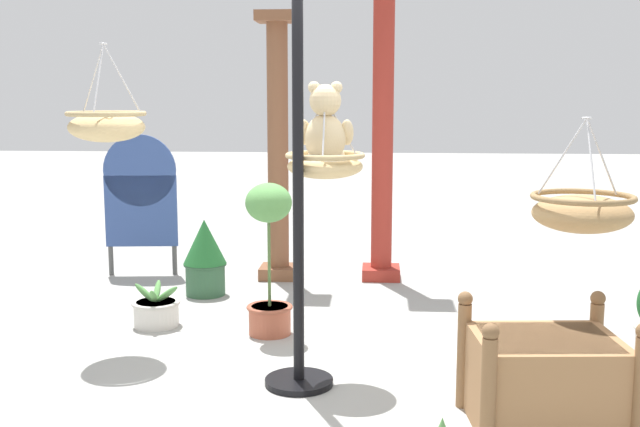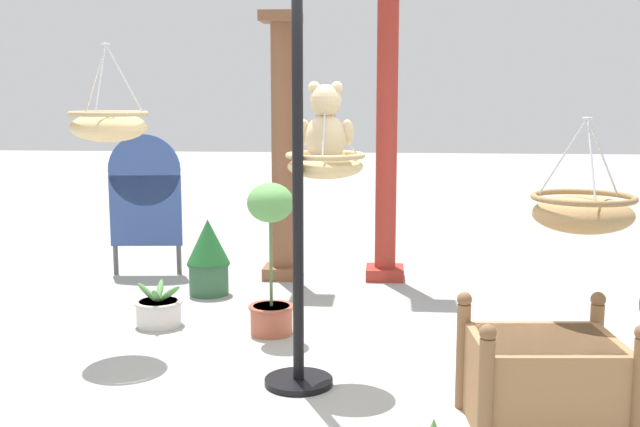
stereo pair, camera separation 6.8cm
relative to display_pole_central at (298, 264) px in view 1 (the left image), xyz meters
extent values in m
plane|color=#9E9E99|center=(0.11, 0.08, -0.79)|extent=(40.00, 40.00, 0.00)
cylinder|color=black|center=(0.00, 0.00, 0.44)|extent=(0.07, 0.07, 2.46)
cylinder|color=black|center=(0.00, 0.00, -0.77)|extent=(0.44, 0.44, 0.04)
ellipsoid|color=tan|center=(0.15, 0.25, 0.59)|extent=(0.49, 0.49, 0.16)
torus|color=tan|center=(0.15, 0.25, 0.67)|extent=(0.52, 0.52, 0.04)
ellipsoid|color=silver|center=(0.15, 0.25, 0.61)|extent=(0.43, 0.43, 0.13)
cylinder|color=#B7B7BC|center=(0.25, 0.31, 0.85)|extent=(0.21, 0.13, 0.37)
cylinder|color=#B7B7BC|center=(0.05, 0.31, 0.85)|extent=(0.21, 0.13, 0.37)
cylinder|color=#B7B7BC|center=(0.15, 0.14, 0.85)|extent=(0.01, 0.24, 0.37)
torus|color=#B7B7BC|center=(0.15, 0.25, 1.03)|extent=(0.06, 0.06, 0.01)
ellipsoid|color=#D1B789|center=(0.15, 0.26, 0.77)|extent=(0.27, 0.23, 0.31)
sphere|color=#D1B789|center=(0.15, 0.26, 1.02)|extent=(0.25, 0.25, 0.21)
ellipsoid|color=beige|center=(0.15, 0.33, 1.00)|extent=(0.11, 0.09, 0.07)
sphere|color=black|center=(0.15, 0.36, 1.00)|extent=(0.03, 0.03, 0.03)
sphere|color=#D1B789|center=(0.08, 0.26, 1.10)|extent=(0.08, 0.08, 0.08)
sphere|color=#D1B789|center=(0.22, 0.26, 1.10)|extent=(0.08, 0.08, 0.08)
ellipsoid|color=#D1B789|center=(0.01, 0.29, 0.81)|extent=(0.08, 0.15, 0.20)
ellipsoid|color=#D1B789|center=(0.29, 0.29, 0.81)|extent=(0.08, 0.15, 0.20)
ellipsoid|color=#D1B789|center=(0.08, 0.37, 0.66)|extent=(0.10, 0.18, 0.10)
ellipsoid|color=#D1B789|center=(0.22, 0.37, 0.66)|extent=(0.10, 0.18, 0.10)
ellipsoid|color=tan|center=(-1.45, 0.71, 0.82)|extent=(0.54, 0.54, 0.21)
torus|color=tan|center=(-1.45, 0.71, 0.92)|extent=(0.57, 0.57, 0.04)
cylinder|color=#B7B7BC|center=(-1.34, 0.77, 1.16)|extent=(0.23, 0.14, 0.49)
cylinder|color=#B7B7BC|center=(-1.56, 0.77, 1.16)|extent=(0.23, 0.14, 0.49)
cylinder|color=#B7B7BC|center=(-1.45, 0.59, 1.16)|extent=(0.01, 0.26, 0.49)
torus|color=#B7B7BC|center=(-1.45, 0.71, 1.41)|extent=(0.06, 0.06, 0.01)
ellipsoid|color=#A37F51|center=(1.73, 0.02, 0.34)|extent=(0.60, 0.60, 0.23)
torus|color=olive|center=(1.73, 0.02, 0.44)|extent=(0.62, 0.62, 0.04)
cylinder|color=#B7B7BC|center=(1.85, 0.09, 0.68)|extent=(0.25, 0.15, 0.48)
cylinder|color=#B7B7BC|center=(1.61, 0.09, 0.68)|extent=(0.25, 0.15, 0.48)
cylinder|color=#B7B7BC|center=(1.73, -0.12, 0.68)|extent=(0.01, 0.28, 0.48)
torus|color=#B7B7BC|center=(1.73, 0.02, 0.92)|extent=(0.06, 0.06, 0.01)
cylinder|color=brown|center=(-0.50, 2.90, 0.48)|extent=(0.21, 0.21, 2.54)
cube|color=brown|center=(-0.50, 2.90, -0.73)|extent=(0.37, 0.37, 0.12)
cube|color=brown|center=(-0.50, 2.90, 1.80)|extent=(0.39, 0.39, 0.10)
cylinder|color=#9E2D23|center=(0.54, 2.95, 0.69)|extent=(0.21, 0.21, 2.96)
cube|color=#9E2D23|center=(0.54, 2.95, -0.73)|extent=(0.38, 0.38, 0.12)
cube|color=#9E7047|center=(1.43, -0.56, -0.53)|extent=(0.83, 0.70, 0.53)
cube|color=#382819|center=(1.43, -0.56, -0.29)|extent=(0.73, 0.62, 0.06)
cylinder|color=brown|center=(1.01, -0.28, -0.48)|extent=(0.08, 0.08, 0.63)
cylinder|color=brown|center=(1.79, -0.21, -0.48)|extent=(0.08, 0.08, 0.63)
cylinder|color=brown|center=(1.06, -0.91, -0.48)|extent=(0.08, 0.08, 0.63)
cylinder|color=brown|center=(1.84, -0.84, -0.48)|extent=(0.08, 0.08, 0.63)
sphere|color=brown|center=(1.01, -0.28, -0.13)|extent=(0.09, 0.09, 0.09)
sphere|color=brown|center=(1.79, -0.21, -0.13)|extent=(0.09, 0.09, 0.09)
sphere|color=brown|center=(1.06, -0.91, -0.13)|extent=(0.09, 0.09, 0.09)
cylinder|color=beige|center=(-1.27, 1.18, -0.69)|extent=(0.36, 0.36, 0.20)
torus|color=#BCB7AE|center=(-1.27, 1.18, -0.60)|extent=(0.39, 0.39, 0.03)
cylinder|color=#382819|center=(-1.27, 1.18, -0.60)|extent=(0.31, 0.31, 0.03)
ellipsoid|color=#56934C|center=(-1.18, 1.17, -0.52)|extent=(0.22, 0.09, 0.17)
ellipsoid|color=#56934C|center=(-1.29, 1.28, -0.52)|extent=(0.08, 0.23, 0.16)
ellipsoid|color=#56934C|center=(-1.36, 1.20, -0.53)|extent=(0.21, 0.08, 0.19)
ellipsoid|color=#56934C|center=(-1.26, 1.09, -0.52)|extent=(0.07, 0.22, 0.18)
cylinder|color=#2D5638|center=(-1.09, 2.18, -0.64)|extent=(0.36, 0.36, 0.30)
torus|color=#294E32|center=(-1.09, 2.18, -0.50)|extent=(0.40, 0.40, 0.03)
cylinder|color=#382819|center=(-1.09, 2.18, -0.51)|extent=(0.32, 0.32, 0.03)
cone|color=#1E5B28|center=(-1.09, 2.18, -0.29)|extent=(0.40, 0.40, 0.41)
cylinder|color=#AD563D|center=(-0.33, 1.04, -0.68)|extent=(0.33, 0.33, 0.23)
torus|color=#9C4E37|center=(-0.33, 1.04, -0.57)|extent=(0.36, 0.36, 0.03)
cylinder|color=#382819|center=(-0.33, 1.04, -0.58)|extent=(0.29, 0.29, 0.03)
cylinder|color=#4C6B38|center=(-0.33, 1.04, -0.23)|extent=(0.02, 0.02, 0.67)
ellipsoid|color=#56934C|center=(-0.33, 1.04, 0.24)|extent=(0.36, 0.36, 0.30)
cube|color=#334C8C|center=(-1.92, 2.93, -0.12)|extent=(0.73, 0.12, 0.73)
cylinder|color=#334C8C|center=(-1.92, 2.93, 0.29)|extent=(0.73, 0.12, 0.73)
cylinder|color=#4C4C4C|center=(-2.24, 2.90, -0.64)|extent=(0.05, 0.05, 0.30)
cylinder|color=#4C4C4C|center=(-1.59, 2.97, -0.64)|extent=(0.05, 0.05, 0.30)
camera|label=1|loc=(0.48, -4.70, 1.05)|focal=43.27mm
camera|label=2|loc=(0.55, -4.70, 1.05)|focal=43.27mm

